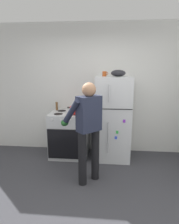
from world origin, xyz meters
TOP-DOWN VIEW (x-y plane):
  - ground at (0.00, 0.00)m, footprint 8.00×8.00m
  - kitchen_wall_back at (0.00, 1.95)m, footprint 6.00×0.10m
  - refrigerator at (0.43, 1.57)m, footprint 0.68×0.72m
  - stove_range at (-0.45, 1.56)m, footprint 0.76×0.67m
  - person_cook at (0.02, 0.68)m, footprint 0.67×0.70m
  - red_pot at (-0.29, 1.52)m, footprint 0.36×0.26m
  - coffee_mug at (0.25, 1.62)m, footprint 0.11×0.08m
  - pepper_mill at (-0.75, 1.77)m, footprint 0.05×0.05m
  - mixing_bowl at (0.51, 1.57)m, footprint 0.28×0.28m

SIDE VIEW (x-z plane):
  - ground at x=0.00m, z-range 0.00..0.00m
  - stove_range at x=-0.45m, z-range 0.00..0.92m
  - refrigerator at x=0.43m, z-range 0.00..1.64m
  - person_cook at x=0.02m, z-range 0.15..1.75m
  - red_pot at x=-0.29m, z-range 0.93..1.06m
  - pepper_mill at x=-0.75m, z-range 0.93..1.10m
  - kitchen_wall_back at x=0.00m, z-range 0.00..2.70m
  - coffee_mug at x=0.25m, z-range 1.64..1.74m
  - mixing_bowl at x=0.51m, z-range 1.64..1.77m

